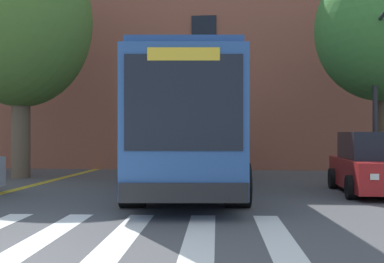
% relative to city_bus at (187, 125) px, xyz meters
% --- Properties ---
extents(lane_line_yellow_inner, '(0.12, 36.00, 0.01)m').
position_rel_city_bus_xyz_m(lane_line_yellow_inner, '(-5.05, 7.30, -1.86)').
color(lane_line_yellow_inner, gold).
rests_on(lane_line_yellow_inner, ground).
extents(lane_line_yellow_outer, '(0.12, 36.00, 0.01)m').
position_rel_city_bus_xyz_m(lane_line_yellow_outer, '(-4.89, 7.30, -1.86)').
color(lane_line_yellow_outer, gold).
rests_on(lane_line_yellow_outer, ground).
extents(city_bus, '(3.56, 10.86, 3.48)m').
position_rel_city_bus_xyz_m(city_bus, '(0.00, 0.00, 0.00)').
color(city_bus, '#2D5699').
rests_on(city_bus, ground).
extents(car_red_far_lane, '(2.03, 4.21, 1.67)m').
position_rel_city_bus_xyz_m(car_red_far_lane, '(5.13, -0.21, -1.09)').
color(car_red_far_lane, '#AD1E1E').
rests_on(car_red_far_lane, ground).
extents(car_tan_behind_bus, '(2.28, 3.85, 1.78)m').
position_rel_city_bus_xyz_m(car_tan_behind_bus, '(0.38, 9.42, -1.05)').
color(car_tan_behind_bus, tan).
rests_on(car_tan_behind_bus, ground).
extents(traffic_light_near_corner, '(0.68, 4.26, 5.65)m').
position_rel_city_bus_xyz_m(traffic_light_near_corner, '(5.61, 0.81, 1.90)').
color(traffic_light_near_corner, '#28282D').
rests_on(traffic_light_near_corner, ground).
extents(street_tree_curbside_small, '(6.29, 6.03, 8.91)m').
position_rel_city_bus_xyz_m(street_tree_curbside_small, '(-6.50, 3.83, 3.85)').
color(street_tree_curbside_small, brown).
rests_on(street_tree_curbside_small, ground).
extents(building_facade, '(42.01, 6.98, 11.61)m').
position_rel_city_bus_xyz_m(building_facade, '(-0.12, 12.05, 3.95)').
color(building_facade, '#9E5642').
rests_on(building_facade, ground).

